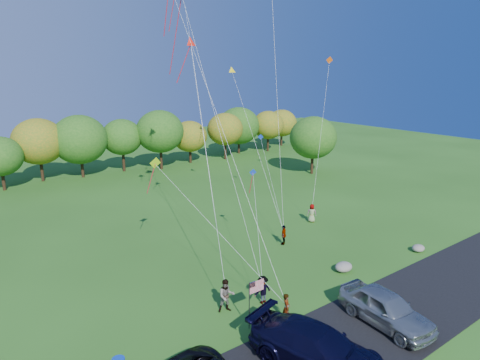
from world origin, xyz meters
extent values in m
plane|color=#265518|center=(0.00, 0.00, 0.00)|extent=(140.00, 140.00, 0.00)
cube|color=black|center=(0.00, -4.00, 0.03)|extent=(44.00, 6.00, 0.06)
cylinder|color=#332312|center=(-9.59, 36.68, 1.44)|extent=(0.36, 0.36, 2.87)
cylinder|color=#332312|center=(-5.19, 38.29, 1.21)|extent=(0.36, 0.36, 2.42)
ellipsoid|color=#3A6F1B|center=(-5.19, 38.29, 4.64)|extent=(6.83, 6.83, 6.15)
cylinder|color=#332312|center=(-0.22, 37.78, 1.36)|extent=(0.36, 0.36, 2.71)
ellipsoid|color=#205917|center=(-0.22, 37.78, 4.65)|extent=(5.97, 5.97, 5.37)
cylinder|color=#332312|center=(5.01, 38.90, 1.17)|extent=(0.36, 0.36, 2.34)
ellipsoid|color=#3A6F1B|center=(5.01, 38.90, 4.24)|extent=(5.85, 5.85, 5.27)
cylinder|color=#332312|center=(9.92, 37.34, 1.25)|extent=(0.36, 0.36, 2.50)
ellipsoid|color=#205917|center=(9.92, 37.34, 4.10)|extent=(4.93, 4.93, 4.44)
cylinder|color=#332312|center=(15.02, 37.64, 1.33)|extent=(0.36, 0.36, 2.66)
ellipsoid|color=#3A6F1B|center=(15.02, 37.64, 4.64)|extent=(6.09, 6.09, 5.48)
cylinder|color=#332312|center=(20.54, 36.42, 1.50)|extent=(0.36, 0.36, 3.00)
ellipsoid|color=#205917|center=(20.54, 36.42, 4.62)|extent=(5.00, 5.00, 4.50)
cylinder|color=#332312|center=(24.98, 39.64, 1.36)|extent=(0.36, 0.36, 2.72)
ellipsoid|color=#205917|center=(24.98, 39.64, 4.69)|extent=(6.06, 6.06, 5.45)
cylinder|color=#332312|center=(29.71, 39.26, 1.44)|extent=(0.36, 0.36, 2.87)
ellipsoid|color=#3A6F1B|center=(29.71, 39.26, 4.76)|extent=(5.80, 5.80, 5.22)
cylinder|color=#332312|center=(35.24, 36.75, 1.49)|extent=(0.36, 0.36, 2.98)
ellipsoid|color=#3A6F1B|center=(35.24, 36.75, 5.14)|extent=(6.63, 6.63, 5.96)
cylinder|color=#332312|center=(24.00, 22.00, 1.40)|extent=(0.36, 0.36, 2.80)
ellipsoid|color=#205917|center=(24.00, 22.00, 4.75)|extent=(6.00, 6.00, 5.40)
imported|color=black|center=(-3.09, -4.37, 1.02)|extent=(4.39, 7.07, 1.91)
imported|color=#91979A|center=(2.34, -4.16, 0.98)|extent=(2.60, 5.56, 1.84)
imported|color=#4C4C59|center=(-1.69, -0.80, 0.83)|extent=(0.68, 0.72, 1.66)
imported|color=#4C4C59|center=(-3.67, 1.98, 0.97)|extent=(1.15, 1.03, 1.93)
imported|color=#4C4C59|center=(-1.47, 1.44, 0.85)|extent=(1.14, 0.71, 1.70)
imported|color=#4C4C59|center=(5.35, 7.08, 0.79)|extent=(0.97, 0.86, 1.58)
imported|color=#4C4C59|center=(10.77, 9.30, 0.82)|extent=(0.94, 0.94, 1.65)
cylinder|color=black|center=(-3.68, -0.11, 1.34)|extent=(0.05, 0.05, 2.67)
cube|color=red|center=(-3.20, -0.11, 2.30)|extent=(0.96, 0.64, 0.02)
cube|color=navy|center=(-3.49, -0.10, 2.49)|extent=(0.38, 0.02, 0.30)
ellipsoid|color=gray|center=(5.47, 1.24, 0.32)|extent=(1.29, 1.01, 0.64)
ellipsoid|color=gray|center=(12.50, 0.01, 0.27)|extent=(1.02, 0.85, 0.53)
cone|color=yellow|center=(7.30, 16.53, 13.11)|extent=(0.81, 0.50, 0.70)
cube|color=#D9500F|center=(18.23, 14.79, 14.11)|extent=(0.72, 0.28, 0.74)
cube|color=#BCFE15|center=(-4.00, 9.52, 7.30)|extent=(0.83, 0.30, 0.79)
cube|color=blue|center=(12.45, 18.59, 6.33)|extent=(0.45, 0.43, 0.58)
cone|color=red|center=(-0.38, 10.65, 14.99)|extent=(0.88, 0.35, 0.83)
cube|color=#153DC3|center=(2.86, 7.85, 6.00)|extent=(0.54, 0.18, 0.54)
camera|label=1|loc=(-15.97, -15.67, 13.29)|focal=32.00mm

